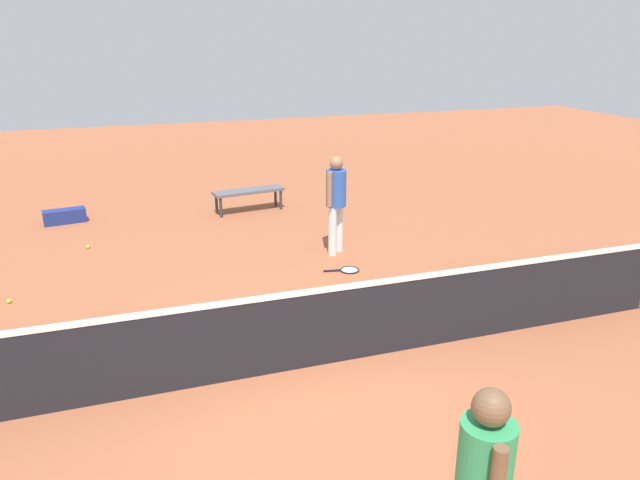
% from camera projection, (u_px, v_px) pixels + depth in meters
% --- Properties ---
extents(ground_plane, '(40.00, 40.00, 0.00)m').
position_uv_depth(ground_plane, '(296.00, 369.00, 6.81)').
color(ground_plane, '#9E5638').
extents(court_net, '(10.09, 0.09, 1.07)m').
position_uv_depth(court_net, '(296.00, 330.00, 6.64)').
color(court_net, '#4C4C51').
rests_on(court_net, ground_plane).
extents(player_near_side, '(0.48, 0.48, 1.70)m').
position_uv_depth(player_near_side, '(336.00, 197.00, 10.03)').
color(player_near_side, white).
rests_on(player_near_side, ground_plane).
extents(tennis_racket_near_player, '(0.60, 0.37, 0.03)m').
position_uv_depth(tennis_racket_near_player, '(348.00, 270.00, 9.58)').
color(tennis_racket_near_player, black).
rests_on(tennis_racket_near_player, ground_plane).
extents(tennis_ball_near_player, '(0.07, 0.07, 0.07)m').
position_uv_depth(tennis_ball_near_player, '(288.00, 327.00, 7.69)').
color(tennis_ball_near_player, '#C6E033').
rests_on(tennis_ball_near_player, ground_plane).
extents(tennis_ball_by_net, '(0.07, 0.07, 0.07)m').
position_uv_depth(tennis_ball_by_net, '(88.00, 247.00, 10.56)').
color(tennis_ball_by_net, '#C6E033').
rests_on(tennis_ball_by_net, ground_plane).
extents(tennis_ball_midcourt, '(0.07, 0.07, 0.07)m').
position_uv_depth(tennis_ball_midcourt, '(244.00, 310.00, 8.16)').
color(tennis_ball_midcourt, '#C6E033').
rests_on(tennis_ball_midcourt, ground_plane).
extents(tennis_ball_baseline, '(0.07, 0.07, 0.07)m').
position_uv_depth(tennis_ball_baseline, '(9.00, 301.00, 8.44)').
color(tennis_ball_baseline, '#C6E033').
rests_on(tennis_ball_baseline, ground_plane).
extents(courtside_bench, '(1.54, 0.60, 0.48)m').
position_uv_depth(courtside_bench, '(249.00, 193.00, 12.60)').
color(courtside_bench, '#595960').
rests_on(courtside_bench, ground_plane).
extents(equipment_bag, '(0.83, 0.39, 0.28)m').
position_uv_depth(equipment_bag, '(63.00, 216.00, 11.92)').
color(equipment_bag, navy).
rests_on(equipment_bag, ground_plane).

